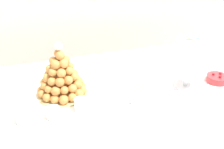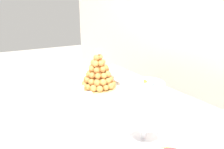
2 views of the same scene
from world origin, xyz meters
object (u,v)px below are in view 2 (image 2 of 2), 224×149
object	(u,v)px
creme_brulee_ramekin	(79,81)
macaron_goblet	(146,104)
croquembouche	(98,73)
dessert_cup_mid_right	(88,98)
wine_glass	(114,72)
dessert_cup_right	(97,108)
dessert_cup_left	(66,80)
dessert_cup_centre	(80,91)
serving_tray	(98,92)
dessert_cup_mid_left	(70,86)

from	to	relation	value
creme_brulee_ramekin	macaron_goblet	xyz separation A→B (m)	(0.75, -0.04, 0.14)
croquembouche	macaron_goblet	distance (m)	0.61
dessert_cup_mid_right	wine_glass	world-z (taller)	wine_glass
dessert_cup_mid_right	dessert_cup_right	world-z (taller)	same
dessert_cup_left	dessert_cup_centre	distance (m)	0.24
creme_brulee_ramekin	croquembouche	bearing A→B (deg)	24.76
wine_glass	serving_tray	bearing A→B (deg)	-83.89
dessert_cup_left	wine_glass	bearing A→B (deg)	47.63
croquembouche	dessert_cup_mid_right	world-z (taller)	croquembouche
croquembouche	dessert_cup_mid_left	distance (m)	0.20
dessert_cup_left	wine_glass	world-z (taller)	wine_glass
croquembouche	dessert_cup_mid_right	bearing A→B (deg)	-42.70
macaron_goblet	wine_glass	distance (m)	0.59
croquembouche	creme_brulee_ramekin	size ratio (longest dim) A/B	3.22
dessert_cup_mid_left	dessert_cup_centre	distance (m)	0.12
croquembouche	dessert_cup_left	distance (m)	0.26
serving_tray	dessert_cup_right	xyz separation A→B (m)	(0.25, -0.13, 0.03)
macaron_goblet	wine_glass	xyz separation A→B (m)	(-0.56, 0.20, -0.05)
serving_tray	creme_brulee_ramekin	xyz separation A→B (m)	(-0.21, -0.03, 0.02)
dessert_cup_left	dessert_cup_centre	world-z (taller)	dessert_cup_left
dessert_cup_left	serving_tray	bearing A→B (deg)	26.83
serving_tray	croquembouche	distance (m)	0.12
dessert_cup_right	croquembouche	bearing A→B (deg)	150.65
dessert_cup_centre	wine_glass	world-z (taller)	wine_glass
macaron_goblet	croquembouche	bearing A→B (deg)	169.76
dessert_cup_centre	dessert_cup_right	distance (m)	0.25
serving_tray	croquembouche	xyz separation A→B (m)	(-0.05, 0.04, 0.10)
dessert_cup_mid_right	croquembouche	bearing A→B (deg)	137.30
dessert_cup_centre	dessert_cup_right	xyz separation A→B (m)	(0.25, -0.01, 0.00)
dessert_cup_right	creme_brulee_ramekin	distance (m)	0.47
serving_tray	dessert_cup_mid_right	world-z (taller)	dessert_cup_mid_right
dessert_cup_left	dessert_cup_centre	bearing A→B (deg)	0.87
dessert_cup_left	dessert_cup_mid_right	size ratio (longest dim) A/B	1.03
dessert_cup_left	creme_brulee_ramekin	world-z (taller)	dessert_cup_left
dessert_cup_mid_left	dessert_cup_mid_right	xyz separation A→B (m)	(0.24, 0.02, 0.00)
serving_tray	dessert_cup_right	distance (m)	0.29
dessert_cup_mid_right	macaron_goblet	world-z (taller)	macaron_goblet
dessert_cup_right	macaron_goblet	world-z (taller)	macaron_goblet
serving_tray	wine_glass	xyz separation A→B (m)	(-0.01, 0.13, 0.10)
dessert_cup_left	dessert_cup_mid_left	bearing A→B (deg)	-6.79
serving_tray	dessert_cup_centre	xyz separation A→B (m)	(-0.00, -0.12, 0.03)
serving_tray	wine_glass	bearing A→B (deg)	96.11
croquembouche	dessert_cup_mid_right	size ratio (longest dim) A/B	4.54
croquembouche	wine_glass	world-z (taller)	croquembouche
dessert_cup_right	creme_brulee_ramekin	xyz separation A→B (m)	(-0.46, 0.10, -0.01)
dessert_cup_mid_left	dessert_cup_mid_right	bearing A→B (deg)	4.25
dessert_cup_mid_right	creme_brulee_ramekin	distance (m)	0.34
dessert_cup_mid_left	wine_glass	size ratio (longest dim) A/B	0.35
dessert_cup_mid_left	serving_tray	bearing A→B (deg)	48.41
dessert_cup_centre	dessert_cup_right	world-z (taller)	dessert_cup_right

